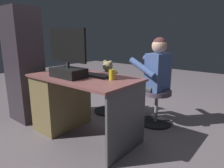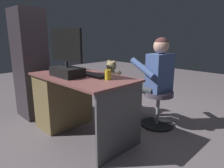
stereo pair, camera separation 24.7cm
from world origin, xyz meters
name	(u,v)px [view 1 (the left image)]	position (x,y,z in m)	size (l,w,h in m)	color
ground_plane	(106,124)	(0.00, 0.00, 0.00)	(10.00, 10.00, 0.00)	#61585D
desk	(67,99)	(0.32, 0.38, 0.38)	(1.25, 0.69, 0.71)	brown
monitor	(68,63)	(0.09, 0.51, 0.87)	(0.56, 0.23, 0.51)	black
keyboard	(94,75)	(-0.07, 0.28, 0.72)	(0.42, 0.14, 0.02)	black
computer_mouse	(76,72)	(0.21, 0.30, 0.73)	(0.06, 0.10, 0.04)	black
cup	(112,75)	(-0.35, 0.31, 0.76)	(0.07, 0.07, 0.10)	yellow
tv_remote	(63,72)	(0.35, 0.38, 0.72)	(0.04, 0.15, 0.02)	black
office_chair_teddy	(108,94)	(0.29, -0.37, 0.28)	(0.42, 0.42, 0.46)	black
teddy_bear	(108,73)	(0.29, -0.38, 0.62)	(0.23, 0.24, 0.34)	#8E7E56
visitor_chair	(156,103)	(-0.49, -0.45, 0.28)	(0.43, 0.43, 0.46)	black
person	(151,74)	(-0.39, -0.44, 0.67)	(0.56, 0.51, 1.13)	#425990
equipment_rack	(24,66)	(1.00, 0.53, 0.75)	(0.44, 0.36, 1.51)	#322A31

